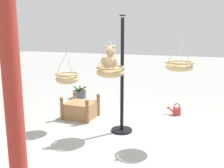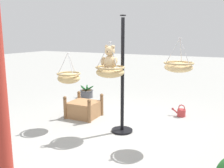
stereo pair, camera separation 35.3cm
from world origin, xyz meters
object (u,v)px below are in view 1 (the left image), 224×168
Objects in this scene: display_pole_central at (122,98)px; greenhouse_pillar_right at (13,97)px; teddy_bear at (110,60)px; potted_plant_bushy_green at (80,93)px; watering_can at (176,111)px; hanging_basket_right_low at (67,78)px; hanging_basket_left_high at (179,66)px; hanging_basket_with_teddy at (110,71)px; wooden_planter_box at (81,109)px.

greenhouse_pillar_right is (0.04, 2.86, 0.67)m from display_pole_central.
teddy_bear is 2.59m from greenhouse_pillar_right.
teddy_bear reaches higher than potted_plant_bushy_green.
display_pole_central is 6.76× the size of watering_can.
teddy_bear is at bearing -179.79° from hanging_basket_right_low.
hanging_basket_left_high is at bearing 173.41° from display_pole_central.
greenhouse_pillar_right is (-0.11, 2.61, 0.10)m from hanging_basket_with_teddy.
hanging_basket_left_high is at bearing 146.62° from potted_plant_bushy_green.
hanging_basket_left_high is at bearing -174.68° from hanging_basket_with_teddy.
display_pole_central is at bearing -120.96° from hanging_basket_with_teddy.
teddy_bear is at bearing 6.37° from hanging_basket_left_high.
watering_can is at bearing -119.61° from hanging_basket_with_teddy.
hanging_basket_right_low is at bearing 42.57° from watering_can.
greenhouse_pillar_right reaches higher than watering_can.
wooden_planter_box is 1.94m from potted_plant_bushy_green.
wooden_planter_box is at bearing -32.00° from hanging_basket_with_teddy.
hanging_basket_left_high is (-1.28, -0.12, 0.15)m from hanging_basket_with_teddy.
greenhouse_pillar_right is at bearing 92.42° from hanging_basket_with_teddy.
display_pole_central is 3.05× the size of wooden_planter_box.
wooden_planter_box is (1.24, -0.43, -0.51)m from display_pole_central.
watering_can is (-1.03, -1.82, -1.19)m from hanging_basket_with_teddy.
hanging_basket_with_teddy is at bearing 5.32° from hanging_basket_left_high.
display_pole_central is 1.22m from hanging_basket_right_low.
hanging_basket_left_high reaches higher than hanging_basket_right_low.
hanging_basket_left_high is 2.29m from hanging_basket_right_low.
display_pole_central is at bearing -166.14° from hanging_basket_right_low.
hanging_basket_with_teddy is at bearing 59.04° from display_pole_central.
greenhouse_pillar_right is at bearing 110.00° from wooden_planter_box.
potted_plant_bushy_green is at bearing -64.79° from hanging_basket_right_low.
potted_plant_bushy_green is (2.20, -4.95, -1.24)m from greenhouse_pillar_right.
wooden_planter_box is (1.09, -0.70, -1.30)m from teddy_bear.
display_pole_central is 0.85m from teddy_bear.
hanging_basket_right_low is at bearing 13.86° from display_pole_central.
potted_plant_bushy_green is at bearing -48.25° from hanging_basket_with_teddy.
teddy_bear is (0.15, 0.27, 0.79)m from display_pole_central.
teddy_bear is at bearing -87.56° from greenhouse_pillar_right.
hanging_basket_left_high is 4.24m from potted_plant_bushy_green.
teddy_bear is at bearing 147.11° from wooden_planter_box.
greenhouse_pillar_right is 3.71× the size of wooden_planter_box.
potted_plant_bushy_green is at bearing -48.53° from teddy_bear.
hanging_basket_with_teddy is 1.30m from hanging_basket_left_high.
hanging_basket_with_teddy reaches higher than potted_plant_bushy_green.
display_pole_central reaches higher than potted_plant_bushy_green.
wooden_planter_box reaches higher than watering_can.
display_pole_central reaches higher than hanging_basket_right_low.
display_pole_central is at bearing -90.80° from greenhouse_pillar_right.
display_pole_central reaches higher than hanging_basket_left_high.
watering_can is at bearing -81.63° from hanging_basket_left_high.
hanging_basket_left_high reaches higher than wooden_planter_box.
hanging_basket_right_low is 2.81m from greenhouse_pillar_right.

